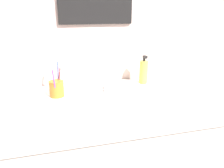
{
  "coord_description": "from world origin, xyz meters",
  "views": [
    {
      "loc": [
        -0.25,
        -1.04,
        1.37
      ],
      "look_at": [
        0.02,
        0.01,
        0.99
      ],
      "focal_mm": 34.43,
      "sensor_mm": 36.0,
      "label": 1
    }
  ],
  "objects_px": {
    "toothbrush_red": "(59,77)",
    "soap_dispenser": "(144,72)",
    "toothbrush_cup": "(57,89)",
    "toothbrush_blue": "(58,73)",
    "faucet": "(106,84)",
    "toothbrush_purple": "(54,80)"
  },
  "relations": [
    {
      "from": "toothbrush_red",
      "to": "soap_dispenser",
      "type": "bearing_deg",
      "value": 7.39
    },
    {
      "from": "toothbrush_cup",
      "to": "toothbrush_blue",
      "type": "bearing_deg",
      "value": 72.37
    },
    {
      "from": "faucet",
      "to": "toothbrush_purple",
      "type": "distance_m",
      "value": 0.32
    },
    {
      "from": "toothbrush_cup",
      "to": "toothbrush_purple",
      "type": "distance_m",
      "value": 0.09
    },
    {
      "from": "toothbrush_cup",
      "to": "soap_dispenser",
      "type": "relative_size",
      "value": 0.48
    },
    {
      "from": "toothbrush_purple",
      "to": "soap_dispenser",
      "type": "bearing_deg",
      "value": 14.15
    },
    {
      "from": "toothbrush_red",
      "to": "toothbrush_blue",
      "type": "height_order",
      "value": "toothbrush_blue"
    },
    {
      "from": "faucet",
      "to": "soap_dispenser",
      "type": "height_order",
      "value": "soap_dispenser"
    },
    {
      "from": "toothbrush_blue",
      "to": "faucet",
      "type": "bearing_deg",
      "value": -3.2
    },
    {
      "from": "faucet",
      "to": "toothbrush_purple",
      "type": "relative_size",
      "value": 0.81
    },
    {
      "from": "faucet",
      "to": "toothbrush_purple",
      "type": "xyz_separation_m",
      "value": [
        -0.3,
        -0.08,
        0.07
      ]
    },
    {
      "from": "toothbrush_red",
      "to": "soap_dispenser",
      "type": "height_order",
      "value": "soap_dispenser"
    },
    {
      "from": "faucet",
      "to": "soap_dispenser",
      "type": "bearing_deg",
      "value": 13.51
    },
    {
      "from": "toothbrush_cup",
      "to": "soap_dispenser",
      "type": "distance_m",
      "value": 0.57
    },
    {
      "from": "faucet",
      "to": "soap_dispenser",
      "type": "xyz_separation_m",
      "value": [
        0.27,
        0.06,
        0.04
      ]
    },
    {
      "from": "toothbrush_purple",
      "to": "toothbrush_blue",
      "type": "height_order",
      "value": "toothbrush_blue"
    },
    {
      "from": "toothbrush_purple",
      "to": "toothbrush_blue",
      "type": "xyz_separation_m",
      "value": [
        0.02,
        0.09,
        0.01
      ]
    },
    {
      "from": "toothbrush_purple",
      "to": "soap_dispenser",
      "type": "relative_size",
      "value": 1.03
    },
    {
      "from": "toothbrush_purple",
      "to": "toothbrush_blue",
      "type": "bearing_deg",
      "value": 75.87
    },
    {
      "from": "faucet",
      "to": "toothbrush_blue",
      "type": "height_order",
      "value": "toothbrush_blue"
    },
    {
      "from": "toothbrush_red",
      "to": "toothbrush_blue",
      "type": "distance_m",
      "value": 0.03
    },
    {
      "from": "toothbrush_cup",
      "to": "toothbrush_blue",
      "type": "height_order",
      "value": "toothbrush_blue"
    }
  ]
}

